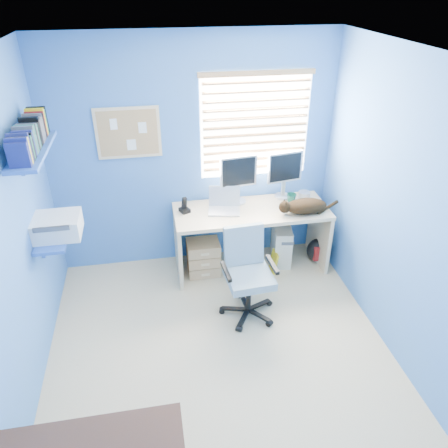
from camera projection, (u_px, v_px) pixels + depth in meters
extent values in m
cube|color=#C5B285|center=(221.00, 354.00, 3.87)|extent=(3.00, 3.20, 0.00)
cube|color=white|center=(219.00, 57.00, 2.62)|extent=(3.00, 3.20, 0.00)
cube|color=#417CC3|center=(194.00, 156.00, 4.61)|extent=(3.00, 0.01, 2.50)
cube|color=#417CC3|center=(283.00, 424.00, 1.88)|extent=(3.00, 0.01, 2.50)
cube|color=#417CC3|center=(6.00, 254.00, 3.01)|extent=(0.01, 3.20, 2.50)
cube|color=#417CC3|center=(405.00, 217.00, 3.48)|extent=(0.01, 3.20, 2.50)
cube|color=beige|center=(250.00, 239.00, 4.84)|extent=(1.65, 0.65, 0.74)
cube|color=silver|center=(224.00, 202.00, 4.57)|extent=(0.38, 0.32, 0.22)
cube|color=silver|center=(238.00, 180.00, 4.67)|extent=(0.41, 0.17, 0.54)
cube|color=silver|center=(284.00, 175.00, 4.78)|extent=(0.41, 0.19, 0.54)
cube|color=black|center=(184.00, 205.00, 4.57)|extent=(0.13, 0.14, 0.17)
imported|color=#135942|center=(291.00, 198.00, 4.78)|extent=(0.10, 0.09, 0.10)
cylinder|color=silver|center=(304.00, 195.00, 4.89)|extent=(0.13, 0.13, 0.07)
ellipsoid|color=black|center=(306.00, 206.00, 4.55)|extent=(0.44, 0.23, 0.16)
cube|color=beige|center=(281.00, 243.00, 5.04)|extent=(0.26, 0.47, 0.45)
cube|color=tan|center=(203.00, 257.00, 4.82)|extent=(0.35, 0.28, 0.41)
cube|color=yellow|center=(274.00, 261.00, 4.90)|extent=(0.03, 0.17, 0.24)
ellipsoid|color=black|center=(317.00, 250.00, 5.06)|extent=(0.27, 0.22, 0.29)
cylinder|color=black|center=(248.00, 311.00, 4.31)|extent=(0.55, 0.55, 0.06)
cylinder|color=black|center=(249.00, 295.00, 4.21)|extent=(0.05, 0.05, 0.35)
cube|color=#9AADB6|center=(249.00, 277.00, 4.10)|extent=(0.45, 0.45, 0.08)
cube|color=#9AADB6|center=(244.00, 245.00, 4.15)|extent=(0.38, 0.09, 0.40)
cube|color=white|center=(255.00, 126.00, 4.55)|extent=(1.15, 0.01, 1.10)
cube|color=tan|center=(256.00, 126.00, 4.52)|extent=(1.10, 0.03, 1.00)
cube|color=beige|center=(128.00, 133.00, 4.34)|extent=(0.64, 0.02, 0.52)
cube|color=tan|center=(128.00, 133.00, 4.33)|extent=(0.58, 0.01, 0.46)
cube|color=#2A57B3|center=(53.00, 237.00, 3.84)|extent=(0.26, 0.55, 0.03)
cube|color=silver|center=(56.00, 226.00, 3.79)|extent=(0.42, 0.34, 0.18)
cube|color=#2A57B3|center=(32.00, 151.00, 3.43)|extent=(0.24, 0.90, 0.03)
cube|color=navy|center=(27.00, 135.00, 3.37)|extent=(0.15, 0.80, 0.22)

